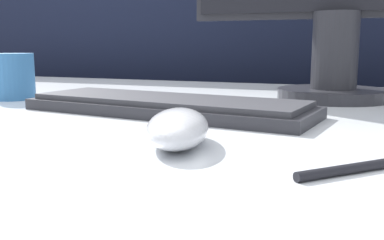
% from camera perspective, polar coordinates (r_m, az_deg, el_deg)
% --- Properties ---
extents(partition_panel, '(5.00, 0.03, 1.14)m').
position_cam_1_polar(partition_panel, '(1.32, 9.90, -1.99)').
color(partition_panel, black).
rests_on(partition_panel, ground_plane).
extents(computer_mouse_near, '(0.09, 0.14, 0.04)m').
position_cam_1_polar(computer_mouse_near, '(0.44, -1.81, -1.01)').
color(computer_mouse_near, silver).
rests_on(computer_mouse_near, desk).
extents(keyboard, '(0.44, 0.19, 0.02)m').
position_cam_1_polar(keyboard, '(0.65, -3.28, 1.84)').
color(keyboard, '#28282D').
rests_on(keyboard, desk).
extents(mug, '(0.08, 0.08, 0.08)m').
position_cam_1_polar(mug, '(0.88, -21.89, 5.17)').
color(mug, teal).
rests_on(mug, desk).
extents(pen, '(0.11, 0.11, 0.01)m').
position_cam_1_polar(pen, '(0.38, 21.68, -5.41)').
color(pen, black).
rests_on(pen, desk).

